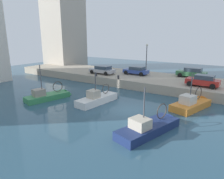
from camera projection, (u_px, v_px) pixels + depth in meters
name	position (u px, v px, depth m)	size (l,w,h in m)	color
water_surface	(131.00, 110.00, 20.07)	(80.00, 80.00, 0.00)	#2D5166
quay_wall	(168.00, 83.00, 29.19)	(9.00, 56.00, 1.20)	#ADA08C
fishing_boat_green	(50.00, 98.00, 23.73)	(5.99, 2.94, 4.89)	#388951
fishing_boat_navy	(151.00, 130.00, 15.58)	(6.71, 3.41, 4.49)	navy
fishing_boat_orange	(192.00, 106.00, 20.77)	(5.93, 3.40, 4.53)	orange
fishing_boat_white	(99.00, 101.00, 22.47)	(6.12, 2.31, 4.23)	white
parked_car_silver	(102.00, 70.00, 32.75)	(2.12, 4.23, 1.32)	#B7B7BC
parked_car_green	(192.00, 72.00, 29.95)	(2.03, 4.21, 1.47)	#387547
parked_car_red	(203.00, 81.00, 24.47)	(1.98, 3.87, 1.44)	red
parked_car_blue	(136.00, 70.00, 32.14)	(1.92, 3.94, 1.30)	#334C9E
mooring_bollard_south	(118.00, 77.00, 28.82)	(0.28, 0.28, 0.55)	#2D2D33
mooring_bollard_mid	(96.00, 74.00, 30.96)	(0.28, 0.28, 0.55)	#2D2D33
quay_streetlamp	(147.00, 54.00, 31.70)	(0.36, 0.36, 4.83)	#38383D
waterfront_building_west	(64.00, 29.00, 45.16)	(8.03, 6.82, 17.40)	#B2A899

